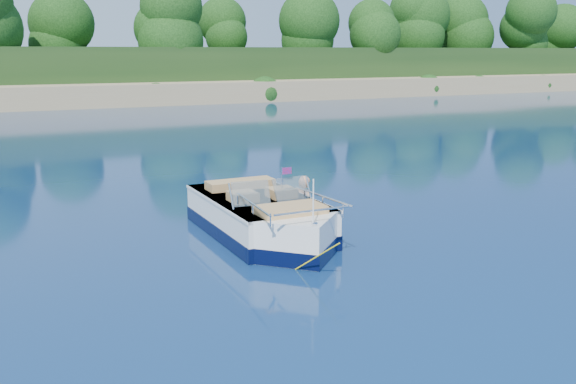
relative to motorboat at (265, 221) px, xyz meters
name	(u,v)px	position (x,y,z in m)	size (l,w,h in m)	color
ground	(265,275)	(-0.89, -2.01, -0.35)	(160.00, 160.00, 0.00)	#091742
shoreline	(17,78)	(-0.89, 61.77, 0.63)	(170.00, 59.00, 6.00)	tan
treeline	(32,25)	(-0.85, 39.01, 5.20)	(150.00, 7.12, 8.19)	black
motorboat	(265,221)	(0.00, 0.00, 0.00)	(1.93, 5.38, 1.79)	white
tow_tube	(304,212)	(1.56, 1.30, -0.26)	(1.33, 1.33, 0.33)	yellow
boy	(300,216)	(1.42, 1.24, -0.35)	(0.55, 0.36, 1.52)	tan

